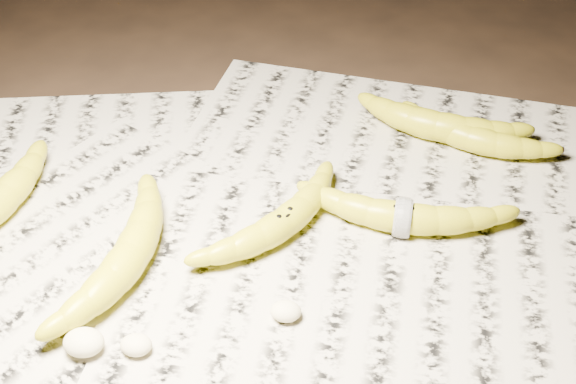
# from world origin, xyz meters

# --- Properties ---
(ground) EXTENTS (3.00, 3.00, 0.00)m
(ground) POSITION_xyz_m (0.00, 0.00, 0.00)
(ground) COLOR black
(ground) RESTS_ON ground
(newspaper_patch) EXTENTS (0.90, 0.70, 0.01)m
(newspaper_patch) POSITION_xyz_m (-0.02, -0.01, 0.00)
(newspaper_patch) COLOR #B6AF9C
(newspaper_patch) RESTS_ON ground
(banana_left_b) EXTENTS (0.10, 0.22, 0.04)m
(banana_left_b) POSITION_xyz_m (-0.14, -0.08, 0.03)
(banana_left_b) COLOR gold
(banana_left_b) RESTS_ON newspaper_patch
(banana_center) EXTENTS (0.16, 0.19, 0.04)m
(banana_center) POSITION_xyz_m (0.01, -0.00, 0.03)
(banana_center) COLOR gold
(banana_center) RESTS_ON newspaper_patch
(banana_taped) EXTENTS (0.22, 0.07, 0.04)m
(banana_taped) POSITION_xyz_m (0.14, 0.02, 0.03)
(banana_taped) COLOR gold
(banana_taped) RESTS_ON newspaper_patch
(banana_upper_a) EXTENTS (0.19, 0.12, 0.04)m
(banana_upper_a) POSITION_xyz_m (0.23, 0.19, 0.03)
(banana_upper_a) COLOR gold
(banana_upper_a) RESTS_ON newspaper_patch
(banana_upper_b) EXTENTS (0.20, 0.11, 0.04)m
(banana_upper_b) POSITION_xyz_m (0.19, 0.21, 0.03)
(banana_upper_b) COLOR gold
(banana_upper_b) RESTS_ON newspaper_patch
(measuring_tape) EXTENTS (0.01, 0.05, 0.05)m
(measuring_tape) POSITION_xyz_m (0.14, 0.02, 0.03)
(measuring_tape) COLOR white
(measuring_tape) RESTS_ON newspaper_patch
(flesh_chunk_a) EXTENTS (0.04, 0.03, 0.02)m
(flesh_chunk_a) POSITION_xyz_m (-0.16, -0.19, 0.02)
(flesh_chunk_a) COLOR beige
(flesh_chunk_a) RESTS_ON newspaper_patch
(flesh_chunk_b) EXTENTS (0.03, 0.03, 0.02)m
(flesh_chunk_b) POSITION_xyz_m (-0.11, -0.18, 0.02)
(flesh_chunk_b) COLOR beige
(flesh_chunk_b) RESTS_ON newspaper_patch
(flesh_chunk_c) EXTENTS (0.03, 0.03, 0.02)m
(flesh_chunk_c) POSITION_xyz_m (0.03, -0.12, 0.02)
(flesh_chunk_c) COLOR beige
(flesh_chunk_c) RESTS_ON newspaper_patch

